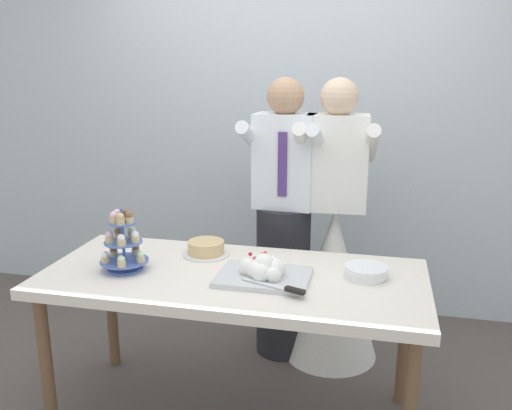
{
  "coord_description": "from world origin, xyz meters",
  "views": [
    {
      "loc": [
        0.64,
        -2.3,
        1.74
      ],
      "look_at": [
        0.08,
        0.15,
        1.07
      ],
      "focal_mm": 38.07,
      "sensor_mm": 36.0,
      "label": 1
    }
  ],
  "objects_px": {
    "cupcake_stand": "(123,244)",
    "main_cake_tray": "(264,271)",
    "plate_stack": "(365,272)",
    "person_groom": "(284,235)",
    "dessert_table": "(233,288)",
    "person_bride": "(333,264)",
    "round_cake": "(206,248)"
  },
  "relations": [
    {
      "from": "dessert_table",
      "to": "plate_stack",
      "type": "height_order",
      "value": "plate_stack"
    },
    {
      "from": "plate_stack",
      "to": "person_groom",
      "type": "distance_m",
      "value": 0.79
    },
    {
      "from": "dessert_table",
      "to": "plate_stack",
      "type": "bearing_deg",
      "value": 8.82
    },
    {
      "from": "round_cake",
      "to": "person_groom",
      "type": "xyz_separation_m",
      "value": [
        0.32,
        0.5,
        -0.06
      ]
    },
    {
      "from": "dessert_table",
      "to": "cupcake_stand",
      "type": "height_order",
      "value": "cupcake_stand"
    },
    {
      "from": "main_cake_tray",
      "to": "person_groom",
      "type": "bearing_deg",
      "value": 93.23
    },
    {
      "from": "plate_stack",
      "to": "dessert_table",
      "type": "bearing_deg",
      "value": -171.18
    },
    {
      "from": "main_cake_tray",
      "to": "person_bride",
      "type": "bearing_deg",
      "value": 71.78
    },
    {
      "from": "main_cake_tray",
      "to": "person_groom",
      "type": "xyz_separation_m",
      "value": [
        -0.04,
        0.75,
        -0.07
      ]
    },
    {
      "from": "dessert_table",
      "to": "cupcake_stand",
      "type": "xyz_separation_m",
      "value": [
        -0.52,
        -0.07,
        0.2
      ]
    },
    {
      "from": "main_cake_tray",
      "to": "round_cake",
      "type": "distance_m",
      "value": 0.44
    },
    {
      "from": "dessert_table",
      "to": "person_bride",
      "type": "distance_m",
      "value": 0.84
    },
    {
      "from": "cupcake_stand",
      "to": "person_bride",
      "type": "relative_size",
      "value": 0.18
    },
    {
      "from": "dessert_table",
      "to": "main_cake_tray",
      "type": "bearing_deg",
      "value": -13.63
    },
    {
      "from": "cupcake_stand",
      "to": "person_groom",
      "type": "distance_m",
      "value": 1.02
    },
    {
      "from": "cupcake_stand",
      "to": "main_cake_tray",
      "type": "relative_size",
      "value": 0.71
    },
    {
      "from": "cupcake_stand",
      "to": "main_cake_tray",
      "type": "height_order",
      "value": "cupcake_stand"
    },
    {
      "from": "dessert_table",
      "to": "person_groom",
      "type": "relative_size",
      "value": 1.08
    },
    {
      "from": "person_bride",
      "to": "round_cake",
      "type": "bearing_deg",
      "value": -140.06
    },
    {
      "from": "plate_stack",
      "to": "person_groom",
      "type": "relative_size",
      "value": 0.12
    },
    {
      "from": "round_cake",
      "to": "main_cake_tray",
      "type": "bearing_deg",
      "value": -35.26
    },
    {
      "from": "main_cake_tray",
      "to": "person_bride",
      "type": "height_order",
      "value": "person_bride"
    },
    {
      "from": "cupcake_stand",
      "to": "plate_stack",
      "type": "height_order",
      "value": "cupcake_stand"
    },
    {
      "from": "cupcake_stand",
      "to": "round_cake",
      "type": "relative_size",
      "value": 1.27
    },
    {
      "from": "person_bride",
      "to": "person_groom",
      "type": "bearing_deg",
      "value": -176.69
    },
    {
      "from": "plate_stack",
      "to": "round_cake",
      "type": "xyz_separation_m",
      "value": [
        -0.81,
        0.12,
        0.01
      ]
    },
    {
      "from": "main_cake_tray",
      "to": "plate_stack",
      "type": "bearing_deg",
      "value": 16.44
    },
    {
      "from": "plate_stack",
      "to": "cupcake_stand",
      "type": "bearing_deg",
      "value": -171.79
    },
    {
      "from": "dessert_table",
      "to": "person_bride",
      "type": "relative_size",
      "value": 1.08
    },
    {
      "from": "cupcake_stand",
      "to": "plate_stack",
      "type": "distance_m",
      "value": 1.14
    },
    {
      "from": "round_cake",
      "to": "person_groom",
      "type": "bearing_deg",
      "value": 57.37
    },
    {
      "from": "dessert_table",
      "to": "person_groom",
      "type": "bearing_deg",
      "value": 80.68
    }
  ]
}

